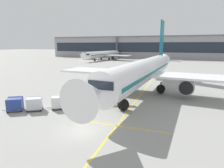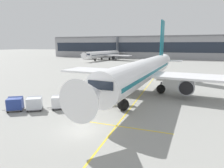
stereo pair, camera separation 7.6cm
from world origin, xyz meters
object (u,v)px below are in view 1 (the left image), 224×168
(baggage_cart_fourth, at_px, (15,104))
(baggage_cart_lead, at_px, (77,100))
(baggage_cart_third, at_px, (34,103))
(safety_cone_engine_keepout, at_px, (111,94))
(distant_airplane, at_px, (104,54))
(parked_airplane, at_px, (144,71))
(belt_loader, at_px, (101,98))
(ground_crew_marshaller, at_px, (93,97))
(ground_crew_by_carts, at_px, (79,97))
(safety_cone_wingtip, at_px, (103,90))
(ground_crew_by_loader, at_px, (90,96))
(baggage_cart_second, at_px, (59,102))

(baggage_cart_fourth, bearing_deg, baggage_cart_lead, 30.47)
(baggage_cart_third, xyz_separation_m, safety_cone_engine_keepout, (7.34, 10.61, -0.69))
(safety_cone_engine_keepout, bearing_deg, distant_airplane, 112.19)
(baggage_cart_third, bearing_deg, baggage_cart_lead, 33.26)
(safety_cone_engine_keepout, relative_size, distant_airplane, 0.02)
(parked_airplane, relative_size, belt_loader, 9.23)
(parked_airplane, relative_size, baggage_cart_third, 16.09)
(baggage_cart_lead, xyz_separation_m, ground_crew_marshaller, (1.41, 2.39, -0.00))
(baggage_cart_lead, height_order, ground_crew_by_carts, baggage_cart_lead)
(belt_loader, bearing_deg, safety_cone_wingtip, 109.71)
(baggage_cart_third, height_order, ground_crew_by_loader, baggage_cart_third)
(belt_loader, relative_size, distant_airplane, 0.11)
(safety_cone_wingtip, bearing_deg, ground_crew_marshaller, -79.53)
(baggage_cart_fourth, height_order, distant_airplane, distant_airplane)
(parked_airplane, xyz_separation_m, baggage_cart_third, (-12.42, -14.64, -3.10))
(ground_crew_by_carts, relative_size, safety_cone_engine_keepout, 2.69)
(baggage_cart_third, bearing_deg, safety_cone_engine_keepout, 55.34)
(baggage_cart_second, xyz_separation_m, ground_crew_by_loader, (2.73, 4.42, -0.00))
(parked_airplane, xyz_separation_m, baggage_cart_second, (-9.66, -12.92, -3.10))
(parked_airplane, distance_m, baggage_cart_third, 19.45)
(safety_cone_engine_keepout, bearing_deg, belt_loader, -89.32)
(baggage_cart_fourth, relative_size, ground_crew_marshaller, 1.56)
(belt_loader, relative_size, ground_crew_marshaller, 2.73)
(parked_airplane, distance_m, baggage_cart_second, 16.42)
(ground_crew_by_carts, bearing_deg, parked_airplane, 49.50)
(belt_loader, relative_size, ground_crew_by_carts, 2.73)
(distant_airplane, bearing_deg, safety_cone_engine_keepout, -67.81)
(parked_airplane, height_order, ground_crew_by_loader, parked_airplane)
(parked_airplane, relative_size, safety_cone_wingtip, 62.10)
(baggage_cart_fourth, distance_m, safety_cone_wingtip, 15.83)
(baggage_cart_second, height_order, distant_airplane, distant_airplane)
(baggage_cart_lead, height_order, baggage_cart_second, same)
(baggage_cart_second, distance_m, safety_cone_wingtip, 11.53)
(baggage_cart_third, height_order, safety_cone_engine_keepout, baggage_cart_third)
(safety_cone_engine_keepout, bearing_deg, safety_cone_wingtip, 136.08)
(baggage_cart_second, relative_size, baggage_cart_third, 1.00)
(safety_cone_wingtip, bearing_deg, baggage_cart_third, -110.19)
(baggage_cart_fourth, bearing_deg, baggage_cart_second, 28.55)
(baggage_cart_lead, height_order, safety_cone_engine_keepout, baggage_cart_lead)
(ground_crew_by_carts, bearing_deg, safety_cone_engine_keepout, 60.58)
(ground_crew_by_loader, relative_size, distant_airplane, 0.04)
(ground_crew_by_carts, bearing_deg, baggage_cart_second, -113.16)
(safety_cone_wingtip, bearing_deg, distant_airplane, 111.15)
(baggage_cart_fourth, xyz_separation_m, ground_crew_by_carts, (6.49, 6.00, -0.00))
(baggage_cart_second, bearing_deg, ground_crew_by_carts, 66.84)
(parked_airplane, bearing_deg, baggage_cart_lead, -123.59)
(safety_cone_engine_keepout, xyz_separation_m, safety_cone_wingtip, (-2.54, 2.44, 0.03))
(ground_crew_by_carts, distance_m, safety_cone_wingtip, 8.16)
(baggage_cart_lead, bearing_deg, safety_cone_wingtip, 89.88)
(ground_crew_by_carts, bearing_deg, baggage_cart_fourth, -137.22)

